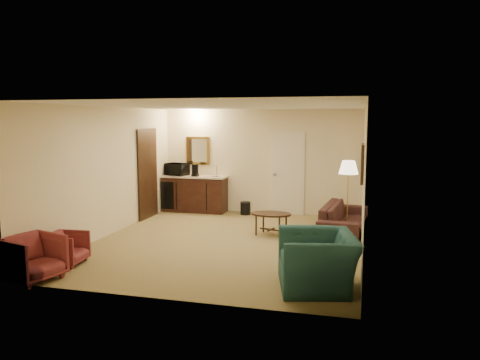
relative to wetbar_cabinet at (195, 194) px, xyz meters
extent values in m
plane|color=olive|center=(1.65, -2.72, -0.46)|extent=(6.00, 6.00, 0.00)
cube|color=beige|center=(1.65, 0.28, 0.84)|extent=(5.00, 0.02, 2.60)
cube|color=beige|center=(-0.85, -2.72, 0.84)|extent=(0.02, 6.00, 2.60)
cube|color=beige|center=(4.15, -2.72, 0.84)|extent=(0.02, 6.00, 2.60)
cube|color=white|center=(1.65, -2.72, 2.14)|extent=(5.00, 6.00, 0.02)
cube|color=beige|center=(2.35, 0.25, 0.56)|extent=(0.82, 0.06, 2.05)
cube|color=black|center=(-0.82, -1.02, 0.59)|extent=(0.06, 0.98, 2.10)
cube|color=gold|center=(0.00, 0.25, 1.09)|extent=(0.62, 0.04, 0.72)
cube|color=#311E10|center=(4.11, -2.32, 1.09)|extent=(0.06, 0.90, 0.70)
cube|color=#351D11|center=(0.00, 0.00, 0.00)|extent=(1.64, 0.58, 0.92)
imported|color=black|center=(3.80, -1.42, -0.05)|extent=(0.80, 2.12, 0.81)
imported|color=#1C4746|center=(3.55, -4.76, 0.05)|extent=(1.02, 1.32, 1.03)
imported|color=maroon|center=(-0.50, -4.72, -0.17)|extent=(0.57, 0.60, 0.58)
imported|color=maroon|center=(-0.50, -5.52, -0.09)|extent=(0.85, 0.88, 0.74)
cube|color=#311E10|center=(2.37, -2.00, -0.23)|extent=(0.92, 0.74, 0.46)
cube|color=gold|center=(3.85, -1.32, 0.30)|extent=(0.49, 0.49, 1.51)
cylinder|color=black|center=(1.35, -0.07, -0.30)|extent=(0.32, 0.32, 0.32)
imported|color=black|center=(-0.50, 0.02, 0.65)|extent=(0.63, 0.47, 0.38)
cylinder|color=black|center=(0.04, -0.08, 0.61)|extent=(0.19, 0.19, 0.31)
camera|label=1|loc=(4.09, -11.17, 1.87)|focal=35.00mm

